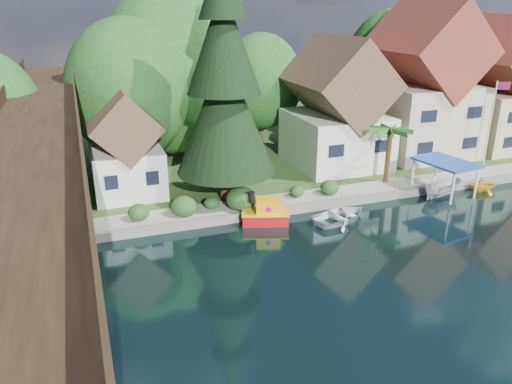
{
  "coord_description": "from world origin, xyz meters",
  "views": [
    {
      "loc": [
        -13.97,
        -21.57,
        13.98
      ],
      "look_at": [
        -4.02,
        6.0,
        2.79
      ],
      "focal_mm": 35.0,
      "sensor_mm": 36.0,
      "label": 1
    }
  ],
  "objects_px": {
    "house_right": "(502,92)",
    "shed": "(126,151)",
    "house_center": "(422,90)",
    "boat_yellow": "(483,183)",
    "trestle_bridge": "(45,179)",
    "house_left": "(337,112)",
    "boat_canopy": "(443,182)",
    "flagpole": "(494,114)",
    "conifer": "(224,84)",
    "palm_tree": "(390,132)",
    "tugboat": "(266,213)",
    "boat_white_a": "(342,214)"
  },
  "relations": [
    {
      "from": "conifer",
      "to": "flagpole",
      "type": "height_order",
      "value": "conifer"
    },
    {
      "from": "house_center",
      "to": "conifer",
      "type": "height_order",
      "value": "conifer"
    },
    {
      "from": "house_left",
      "to": "conifer",
      "type": "bearing_deg",
      "value": -157.08
    },
    {
      "from": "trestle_bridge",
      "to": "house_left",
      "type": "distance_m",
      "value": 25.42
    },
    {
      "from": "trestle_bridge",
      "to": "conifer",
      "type": "bearing_deg",
      "value": 27.39
    },
    {
      "from": "tugboat",
      "to": "boat_white_a",
      "type": "distance_m",
      "value": 5.2
    },
    {
      "from": "house_right",
      "to": "conifer",
      "type": "xyz_separation_m",
      "value": [
        -29.44,
        -4.84,
        3.01
      ]
    },
    {
      "from": "flagpole",
      "to": "tugboat",
      "type": "bearing_deg",
      "value": -169.89
    },
    {
      "from": "flagpole",
      "to": "boat_yellow",
      "type": "relative_size",
      "value": 2.99
    },
    {
      "from": "house_center",
      "to": "boat_white_a",
      "type": "xyz_separation_m",
      "value": [
        -13.89,
        -10.71,
        -5.97
      ]
    },
    {
      "from": "boat_canopy",
      "to": "boat_yellow",
      "type": "xyz_separation_m",
      "value": [
        3.81,
        -0.12,
        -0.57
      ]
    },
    {
      "from": "shed",
      "to": "boat_canopy",
      "type": "distance_m",
      "value": 23.86
    },
    {
      "from": "house_right",
      "to": "palm_tree",
      "type": "height_order",
      "value": "house_right"
    },
    {
      "from": "trestle_bridge",
      "to": "shed",
      "type": "bearing_deg",
      "value": 61.81
    },
    {
      "from": "trestle_bridge",
      "to": "boat_yellow",
      "type": "relative_size",
      "value": 17.97
    },
    {
      "from": "house_left",
      "to": "flagpole",
      "type": "xyz_separation_m",
      "value": [
        12.44,
        -4.85,
        -0.13
      ]
    },
    {
      "from": "trestle_bridge",
      "to": "house_left",
      "type": "height_order",
      "value": "house_left"
    },
    {
      "from": "house_center",
      "to": "shed",
      "type": "relative_size",
      "value": 1.77
    },
    {
      "from": "conifer",
      "to": "palm_tree",
      "type": "height_order",
      "value": "conifer"
    },
    {
      "from": "house_right",
      "to": "boat_yellow",
      "type": "height_order",
      "value": "house_right"
    },
    {
      "from": "trestle_bridge",
      "to": "shed",
      "type": "height_order",
      "value": "trestle_bridge"
    },
    {
      "from": "house_center",
      "to": "boat_canopy",
      "type": "xyz_separation_m",
      "value": [
        -4.45,
        -9.35,
        -5.2
      ]
    },
    {
      "from": "shed",
      "to": "palm_tree",
      "type": "height_order",
      "value": "shed"
    },
    {
      "from": "shed",
      "to": "palm_tree",
      "type": "xyz_separation_m",
      "value": [
        19.55,
        -4.25,
        0.76
      ]
    },
    {
      "from": "flagpole",
      "to": "house_left",
      "type": "bearing_deg",
      "value": 158.72
    },
    {
      "from": "house_right",
      "to": "shed",
      "type": "distance_m",
      "value": 36.08
    },
    {
      "from": "house_left",
      "to": "boat_white_a",
      "type": "bearing_deg",
      "value": -115.58
    },
    {
      "from": "house_left",
      "to": "palm_tree",
      "type": "height_order",
      "value": "house_left"
    },
    {
      "from": "house_center",
      "to": "boat_yellow",
      "type": "relative_size",
      "value": 5.65
    },
    {
      "from": "flagpole",
      "to": "boat_canopy",
      "type": "distance_m",
      "value": 9.63
    },
    {
      "from": "trestle_bridge",
      "to": "boat_yellow",
      "type": "xyz_separation_m",
      "value": [
        31.36,
        1.85,
        -4.7
      ]
    },
    {
      "from": "trestle_bridge",
      "to": "boat_canopy",
      "type": "relative_size",
      "value": 9.19
    },
    {
      "from": "boat_canopy",
      "to": "trestle_bridge",
      "type": "bearing_deg",
      "value": -175.9
    },
    {
      "from": "boat_white_a",
      "to": "boat_yellow",
      "type": "xyz_separation_m",
      "value": [
        13.24,
        1.24,
        0.21
      ]
    },
    {
      "from": "trestle_bridge",
      "to": "house_right",
      "type": "relative_size",
      "value": 3.55
    },
    {
      "from": "boat_canopy",
      "to": "house_right",
      "type": "bearing_deg",
      "value": 33.35
    },
    {
      "from": "house_right",
      "to": "house_center",
      "type": "bearing_deg",
      "value": 176.82
    },
    {
      "from": "house_right",
      "to": "palm_tree",
      "type": "relative_size",
      "value": 2.66
    },
    {
      "from": "flagpole",
      "to": "trestle_bridge",
      "type": "bearing_deg",
      "value": -170.42
    },
    {
      "from": "tugboat",
      "to": "shed",
      "type": "bearing_deg",
      "value": 137.89
    },
    {
      "from": "trestle_bridge",
      "to": "boat_white_a",
      "type": "relative_size",
      "value": 10.35
    },
    {
      "from": "trestle_bridge",
      "to": "boat_canopy",
      "type": "height_order",
      "value": "trestle_bridge"
    },
    {
      "from": "house_right",
      "to": "flagpole",
      "type": "distance_m",
      "value": 7.42
    },
    {
      "from": "house_left",
      "to": "boat_canopy",
      "type": "height_order",
      "value": "house_left"
    },
    {
      "from": "shed",
      "to": "conifer",
      "type": "xyz_separation_m",
      "value": [
        6.56,
        -3.34,
        4.96
      ]
    },
    {
      "from": "boat_yellow",
      "to": "conifer",
      "type": "bearing_deg",
      "value": 89.77
    },
    {
      "from": "house_right",
      "to": "boat_canopy",
      "type": "relative_size",
      "value": 2.59
    },
    {
      "from": "trestle_bridge",
      "to": "conifer",
      "type": "distance_m",
      "value": 13.47
    },
    {
      "from": "trestle_bridge",
      "to": "tugboat",
      "type": "relative_size",
      "value": 12.48
    },
    {
      "from": "house_center",
      "to": "house_right",
      "type": "distance_m",
      "value": 9.04
    }
  ]
}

